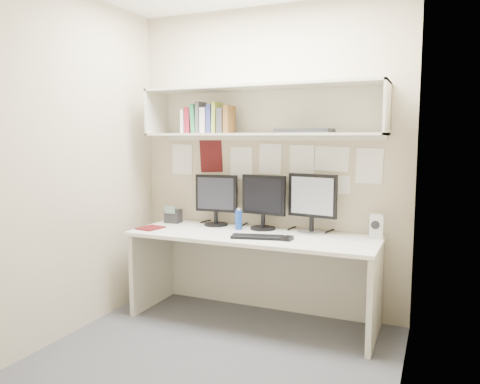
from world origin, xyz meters
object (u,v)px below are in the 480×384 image
at_px(monitor_right, 312,201).
at_px(speaker, 376,226).
at_px(monitor_left, 216,198).
at_px(monitor_center, 263,200).
at_px(desk, 253,277).
at_px(keyboard, 258,237).
at_px(desk_phone, 173,216).
at_px(maroon_notebook, 151,228).

xyz_separation_m(monitor_right, speaker, (0.51, -0.00, -0.17)).
relative_size(monitor_left, monitor_center, 0.97).
height_order(desk, keyboard, keyboard).
distance_m(monitor_left, speaker, 1.38).
distance_m(keyboard, speaker, 0.92).
bearing_deg(desk_phone, monitor_center, -0.56).
bearing_deg(keyboard, maroon_notebook, 167.21).
bearing_deg(maroon_notebook, monitor_right, 26.08).
relative_size(maroon_notebook, desk_phone, 1.30).
relative_size(desk, monitor_right, 4.15).
xyz_separation_m(keyboard, desk_phone, (-0.95, 0.31, 0.05)).
bearing_deg(monitor_center, keyboard, -70.02).
relative_size(desk, desk_phone, 12.48).
bearing_deg(speaker, maroon_notebook, 178.95).
bearing_deg(maroon_notebook, monitor_left, 49.88).
relative_size(monitor_right, keyboard, 1.19).
bearing_deg(speaker, keyboard, -169.25).
bearing_deg(monitor_right, monitor_center, -170.55).
bearing_deg(keyboard, monitor_center, 90.46).
bearing_deg(keyboard, speaker, 10.02).
relative_size(monitor_left, desk_phone, 2.79).
relative_size(desk, maroon_notebook, 9.61).
bearing_deg(speaker, desk_phone, 169.01).
relative_size(speaker, desk_phone, 1.16).
relative_size(desk, monitor_center, 4.35).
bearing_deg(speaker, monitor_center, 167.55).
distance_m(monitor_center, monitor_right, 0.42).
height_order(monitor_left, monitor_right, monitor_right).
bearing_deg(desk, speaker, 13.21).
distance_m(monitor_center, keyboard, 0.44).
bearing_deg(keyboard, desk, 110.48).
distance_m(monitor_center, desk_phone, 0.88).
height_order(monitor_center, speaker, monitor_center).
bearing_deg(monitor_right, desk, -143.36).
xyz_separation_m(monitor_center, speaker, (0.93, -0.00, -0.16)).
height_order(monitor_right, speaker, monitor_right).
bearing_deg(desk_phone, monitor_right, -1.55).
bearing_deg(maroon_notebook, speaker, 21.87).
bearing_deg(keyboard, desk_phone, 148.49).
relative_size(monitor_center, monitor_right, 0.95).
xyz_separation_m(monitor_left, keyboard, (0.53, -0.36, -0.24)).
bearing_deg(monitor_center, desk, -85.27).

